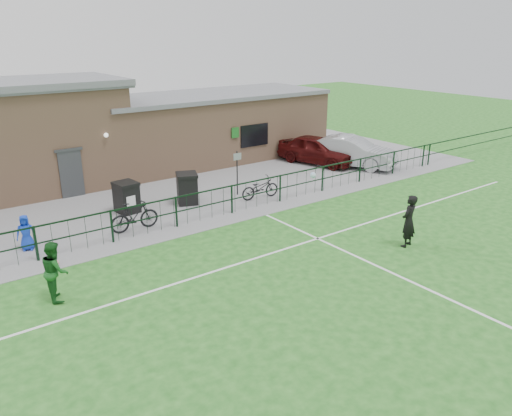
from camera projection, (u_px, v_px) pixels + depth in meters
ground at (364, 302)px, 13.64m from camera, size 90.00×90.00×0.00m
paving_strip at (151, 186)px, 23.88m from camera, size 34.00×13.00×0.02m
pitch_line_touch at (214, 220)px, 19.56m from camera, size 28.00×0.10×0.01m
pitch_line_mid at (274, 253)px, 16.67m from camera, size 28.00×0.10×0.01m
pitch_line_perp at (410, 281)px, 14.76m from camera, size 0.10×16.00×0.01m
perimeter_fence at (211, 204)px, 19.51m from camera, size 28.00×0.10×1.20m
wheelie_bin_left at (127, 198)px, 20.17m from camera, size 0.88×0.97×1.18m
wheelie_bin_right at (187, 189)px, 21.22m from camera, size 1.10×1.16×1.23m
sign_post at (237, 173)px, 22.20m from camera, size 0.06×0.06×2.00m
car_maroon at (318, 150)px, 27.59m from camera, size 2.96×4.88×1.55m
car_silver at (350, 151)px, 27.02m from camera, size 3.62×5.18×1.62m
bicycle_d at (134, 216)px, 18.32m from camera, size 1.85×0.57×1.10m
bicycle_e at (260, 188)px, 21.88m from camera, size 1.87×0.80×0.95m
spectator_child at (26, 233)px, 16.67m from camera, size 0.70×0.56×1.23m
goalkeeper_kick at (407, 220)px, 16.91m from camera, size 2.10×3.47×2.21m
outfield_player at (55, 271)px, 13.56m from camera, size 0.74×0.90×1.69m
ball_ground at (56, 263)px, 15.70m from camera, size 0.21×0.21×0.21m
clubhouse at (106, 132)px, 24.92m from camera, size 24.25×5.40×4.96m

